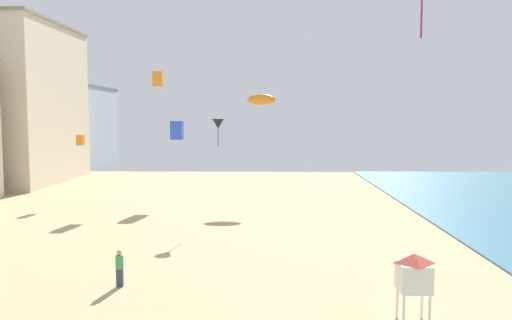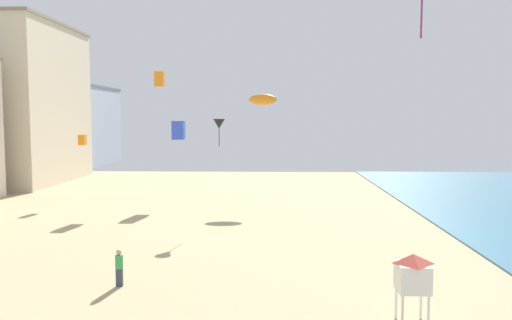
{
  "view_description": "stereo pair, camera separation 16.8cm",
  "coord_description": "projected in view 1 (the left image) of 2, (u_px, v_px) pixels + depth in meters",
  "views": [
    {
      "loc": [
        6.81,
        -7.63,
        7.39
      ],
      "look_at": [
        6.14,
        17.87,
        5.21
      ],
      "focal_mm": 35.39,
      "sensor_mm": 36.0,
      "label": 1
    },
    {
      "loc": [
        6.98,
        -7.62,
        7.39
      ],
      "look_at": [
        6.14,
        17.87,
        5.21
      ],
      "focal_mm": 35.39,
      "sensor_mm": 36.0,
      "label": 2
    }
  ],
  "objects": [
    {
      "name": "boardwalk_hotel_distant",
      "position": [
        59.0,
        126.0,
        77.02
      ],
      "size": [
        13.02,
        18.89,
        12.11
      ],
      "color": "#ADB7C1",
      "rests_on": "ground"
    },
    {
      "name": "kite_orange_box_3",
      "position": [
        81.0,
        140.0,
        44.34
      ],
      "size": [
        0.59,
        0.59,
        0.92
      ],
      "color": "orange"
    },
    {
      "name": "lifeguard_stand",
      "position": [
        414.0,
        273.0,
        17.96
      ],
      "size": [
        1.1,
        1.1,
        2.55
      ],
      "rotation": [
        0.0,
        0.0,
        -0.32
      ],
      "color": "white",
      "rests_on": "ground"
    },
    {
      "name": "kite_flyer",
      "position": [
        120.0,
        266.0,
        21.94
      ],
      "size": [
        0.34,
        0.34,
        1.64
      ],
      "rotation": [
        0.0,
        0.0,
        1.78
      ],
      "color": "#383D4C",
      "rests_on": "ground"
    },
    {
      "name": "kite_orange_box",
      "position": [
        158.0,
        79.0,
        47.18
      ],
      "size": [
        0.88,
        0.88,
        1.39
      ],
      "color": "orange"
    },
    {
      "name": "kite_black_delta",
      "position": [
        218.0,
        124.0,
        35.99
      ],
      "size": [
        0.86,
        0.86,
        1.95
      ],
      "color": "black"
    },
    {
      "name": "kite_orange_parafoil",
      "position": [
        261.0,
        100.0,
        46.26
      ],
      "size": [
        2.59,
        0.72,
        1.01
      ],
      "color": "orange"
    },
    {
      "name": "kite_blue_box",
      "position": [
        177.0,
        130.0,
        44.35
      ],
      "size": [
        1.04,
        1.04,
        1.64
      ],
      "color": "blue"
    }
  ]
}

